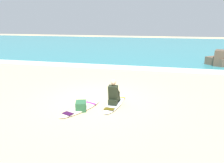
{
  "coord_description": "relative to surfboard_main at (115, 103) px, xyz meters",
  "views": [
    {
      "loc": [
        2.62,
        -8.09,
        3.08
      ],
      "look_at": [
        0.41,
        0.94,
        0.55
      ],
      "focal_mm": 35.67,
      "sensor_mm": 36.0,
      "label": 1
    }
  ],
  "objects": [
    {
      "name": "sea",
      "position": [
        -0.82,
        20.38,
        0.01
      ],
      "size": [
        80.0,
        28.0,
        0.1
      ],
      "primitive_type": "cube",
      "color": "teal",
      "rests_on": "ground"
    },
    {
      "name": "surfboard_spare_near",
      "position": [
        -1.07,
        -0.83,
        0.0
      ],
      "size": [
        1.2,
        2.07,
        0.08
      ],
      "color": "#EFE5C6",
      "rests_on": "ground"
    },
    {
      "name": "surfer_seated",
      "position": [
        -0.01,
        -0.14,
        0.4
      ],
      "size": [
        0.38,
        0.71,
        0.95
      ],
      "color": "black",
      "rests_on": "surfboard_main"
    },
    {
      "name": "ground_plane",
      "position": [
        -0.82,
        0.26,
        -0.04
      ],
      "size": [
        80.0,
        80.0,
        0.0
      ],
      "primitive_type": "plane",
      "color": "#CCB584"
    },
    {
      "name": "surfboard_main",
      "position": [
        0.0,
        0.0,
        0.0
      ],
      "size": [
        0.66,
        2.26,
        0.08
      ],
      "color": "silver",
      "rests_on": "ground"
    },
    {
      "name": "breaking_foam",
      "position": [
        -0.82,
        6.68,
        0.02
      ],
      "size": [
        80.0,
        0.9,
        0.11
      ],
      "primitive_type": "cube",
      "color": "white",
      "rests_on": "ground"
    },
    {
      "name": "beach_bag",
      "position": [
        -1.04,
        -0.89,
        0.12
      ],
      "size": [
        0.49,
        0.57,
        0.32
      ],
      "primitive_type": "cube",
      "rotation": [
        0.0,
        0.0,
        0.32
      ],
      "color": "#285B38",
      "rests_on": "ground"
    }
  ]
}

